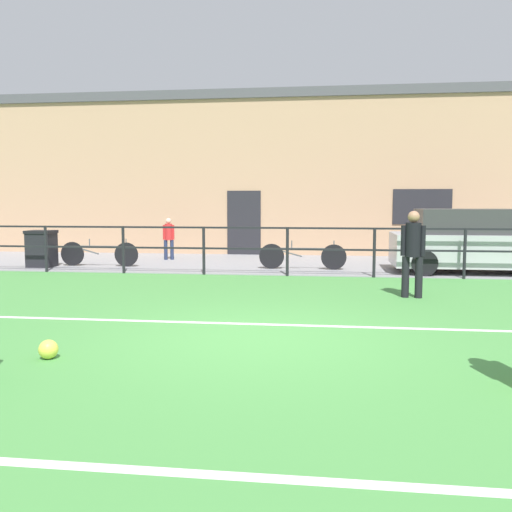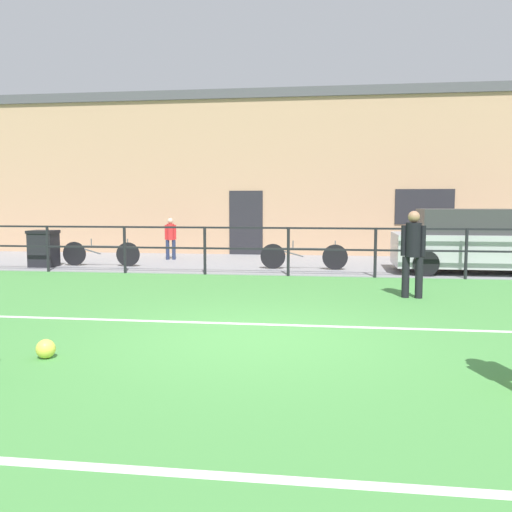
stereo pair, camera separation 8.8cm
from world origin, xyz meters
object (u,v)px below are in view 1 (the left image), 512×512
Objects in this scene: spectator_child at (169,236)px; parked_car_red at (474,242)px; trash_bin_0 at (42,249)px; soccer_ball_match at (48,349)px; bicycle_parked_1 at (302,256)px; bicycle_parked_0 at (99,254)px; player_goalkeeper at (413,249)px.

parked_car_red is (8.22, -1.98, 0.03)m from spectator_child.
parked_car_red is at bearing 1.35° from trash_bin_0.
trash_bin_0 reaches higher than soccer_ball_match.
parked_car_red is at bearing -1.54° from bicycle_parked_1.
soccer_ball_match is 10.64m from parked_car_red.
parked_car_red is at bearing -0.67° from bicycle_parked_0.
soccer_ball_match is at bearing -126.22° from player_goalkeeper.
player_goalkeeper is 9.68m from trash_bin_0.
player_goalkeeper is 4.26m from parked_car_red.
soccer_ball_match is at bearing -61.19° from trash_bin_0.
trash_bin_0 is (-9.02, 3.50, -0.39)m from player_goalkeeper.
spectator_child is at bearing 146.21° from player_goalkeeper.
bicycle_parked_0 is (-1.38, -1.86, -0.37)m from spectator_child.
bicycle_parked_0 is 0.97× the size of bicycle_parked_1.
spectator_child reaches higher than bicycle_parked_0.
player_goalkeeper reaches higher than bicycle_parked_0.
parked_car_red is 11.04m from trash_bin_0.
spectator_child is 2.35m from bicycle_parked_0.
player_goalkeeper is 8.46m from spectator_child.
spectator_child reaches higher than bicycle_parked_1.
bicycle_parked_1 is at bearing 0.00° from bicycle_parked_0.
spectator_child is 8.45m from parked_car_red.
parked_car_red is 9.61m from bicycle_parked_0.
soccer_ball_match is (-4.59, -4.57, -0.79)m from player_goalkeeper.
player_goalkeeper is at bearing 44.86° from soccer_ball_match.
soccer_ball_match is 9.21m from trash_bin_0.
soccer_ball_match is at bearing -106.06° from bicycle_parked_1.
player_goalkeeper reaches higher than bicycle_parked_1.
soccer_ball_match is at bearing -128.39° from parked_car_red.
parked_car_red is 1.84× the size of bicycle_parked_0.
spectator_child reaches higher than trash_bin_0.
player_goalkeeper reaches higher than soccer_ball_match.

